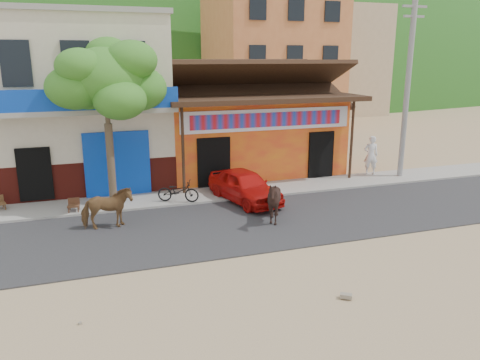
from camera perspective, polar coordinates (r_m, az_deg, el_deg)
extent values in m
plane|color=#9E825B|center=(13.79, 6.29, -8.48)|extent=(120.00, 120.00, 0.00)
cube|color=#28282B|center=(15.92, 2.53, -5.08)|extent=(60.00, 5.00, 0.04)
cube|color=gray|center=(19.05, -1.24, -1.57)|extent=(60.00, 2.00, 0.12)
cube|color=orange|center=(22.99, 0.53, 5.72)|extent=(8.00, 6.00, 3.60)
cube|color=beige|center=(21.54, -18.91, 8.88)|extent=(7.00, 6.00, 7.00)
cube|color=#CC723F|center=(38.28, 3.74, 15.63)|extent=(9.00, 9.00, 12.00)
cube|color=tan|center=(47.61, 11.27, 14.02)|extent=(8.00, 8.00, 10.00)
ellipsoid|color=#194C14|center=(81.90, -15.53, 18.90)|extent=(100.00, 40.00, 24.00)
cylinder|color=gray|center=(22.18, 19.74, 10.57)|extent=(0.24, 0.24, 8.00)
imported|color=brown|center=(15.62, -15.91, -3.34)|extent=(1.62, 0.76, 1.36)
imported|color=black|center=(15.57, 4.17, -2.59)|extent=(1.71, 1.62, 1.49)
imported|color=red|center=(17.81, 0.57, -0.71)|extent=(2.32, 3.91, 1.25)
imported|color=black|center=(17.74, -7.55, -1.35)|extent=(1.66, 1.15, 0.83)
imported|color=white|center=(22.46, 15.66, 2.94)|extent=(0.76, 0.63, 1.81)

